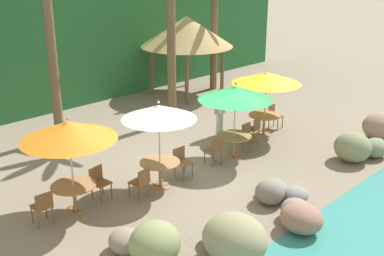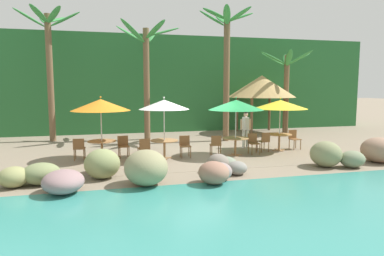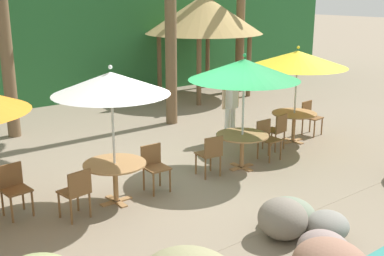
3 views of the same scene
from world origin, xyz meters
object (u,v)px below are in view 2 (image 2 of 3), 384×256
(palm_tree_third, at_px, (227,53))
(dining_table_orange, at_px, (102,144))
(chair_green_seaward, at_px, (253,142))
(chair_yellow_inland, at_px, (264,140))
(umbrella_yellow, at_px, (280,104))
(umbrella_orange, at_px, (101,105))
(dining_table_green, at_px, (235,141))
(dining_table_white, at_px, (164,143))
(umbrella_green, at_px, (236,105))
(palm_tree_nearest, at_px, (49,55))
(chair_orange_seaward, at_px, (123,145))
(waiter_in_white, at_px, (246,127))
(chair_white_inland, at_px, (144,147))
(umbrella_white, at_px, (164,105))
(chair_white_seaward, at_px, (185,145))
(chair_orange_inland, at_px, (79,147))
(chair_green_inland, at_px, (216,144))
(dining_table_yellow, at_px, (279,137))
(palapa_hut, at_px, (262,87))
(chair_yellow_seaward, at_px, (294,138))
(palm_tree_fourth, at_px, (286,77))
(palm_tree_second, at_px, (147,64))

(palm_tree_third, bearing_deg, dining_table_orange, -152.37)
(chair_green_seaward, xyz_separation_m, chair_yellow_inland, (0.63, 0.27, 0.00))
(chair_green_seaward, bearing_deg, umbrella_yellow, 17.71)
(umbrella_orange, bearing_deg, dining_table_green, -5.91)
(dining_table_white, xyz_separation_m, umbrella_green, (2.97, -0.11, 1.49))
(dining_table_white, bearing_deg, palm_tree_nearest, 129.48)
(umbrella_yellow, distance_m, palm_tree_nearest, 11.80)
(chair_orange_seaward, xyz_separation_m, umbrella_yellow, (6.85, -0.16, 1.55))
(umbrella_orange, height_order, palm_tree_third, palm_tree_third)
(umbrella_green, relative_size, waiter_in_white, 1.43)
(chair_white_inland, bearing_deg, umbrella_white, 13.96)
(chair_white_inland, relative_size, chair_green_seaward, 1.00)
(umbrella_white, relative_size, chair_yellow_inland, 2.82)
(chair_white_seaward, bearing_deg, chair_orange_inland, 174.86)
(umbrella_orange, relative_size, chair_orange_seaward, 2.85)
(chair_green_inland, distance_m, dining_table_yellow, 3.22)
(chair_yellow_inland, bearing_deg, dining_table_green, -166.30)
(chair_green_inland, relative_size, chair_yellow_inland, 1.00)
(dining_table_white, height_order, palapa_hut, palapa_hut)
(chair_orange_inland, bearing_deg, palm_tree_third, 24.93)
(dining_table_white, distance_m, chair_green_inland, 2.12)
(dining_table_white, bearing_deg, umbrella_green, -2.17)
(chair_orange_inland, xyz_separation_m, waiter_in_white, (7.37, 1.08, 0.47))
(dining_table_orange, height_order, chair_white_seaward, chair_white_seaward)
(chair_green_seaward, bearing_deg, umbrella_white, 179.74)
(umbrella_yellow, distance_m, chair_yellow_seaward, 1.77)
(chair_green_inland, bearing_deg, chair_yellow_inland, 8.47)
(chair_orange_seaward, xyz_separation_m, palm_tree_third, (5.53, 3.16, 4.03))
(umbrella_white, bearing_deg, chair_orange_seaward, 158.61)
(palapa_hut, bearing_deg, chair_yellow_inland, -114.20)
(chair_yellow_seaward, distance_m, palm_tree_fourth, 6.59)
(palm_tree_fourth, bearing_deg, palm_tree_third, -154.94)
(chair_yellow_inland, relative_size, palapa_hut, 0.21)
(chair_white_seaward, bearing_deg, chair_yellow_inland, 3.16)
(chair_yellow_inland, bearing_deg, chair_white_seaward, -176.84)
(palm_tree_nearest, bearing_deg, dining_table_green, -37.57)
(palapa_hut, bearing_deg, chair_white_seaward, -135.59)
(umbrella_green, height_order, palm_tree_fourth, palm_tree_fourth)
(umbrella_orange, relative_size, palapa_hut, 0.60)
(palm_tree_third, bearing_deg, umbrella_white, -136.35)
(chair_orange_inland, xyz_separation_m, palm_tree_second, (3.27, 4.83, 3.54))
(umbrella_yellow, bearing_deg, chair_white_seaward, -174.84)
(chair_yellow_seaward, distance_m, palapa_hut, 6.11)
(chair_yellow_seaward, xyz_separation_m, palapa_hut, (1.00, 5.56, 2.33))
(umbrella_orange, height_order, palm_tree_nearest, palm_tree_nearest)
(chair_green_inland, xyz_separation_m, palapa_hut, (5.01, 6.29, 2.33))
(umbrella_green, bearing_deg, chair_yellow_seaward, 13.25)
(umbrella_white, height_order, palm_tree_third, palm_tree_third)
(umbrella_orange, xyz_separation_m, palm_tree_third, (6.37, 3.33, 2.40))
(dining_table_white, height_order, chair_white_inland, chair_white_inland)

